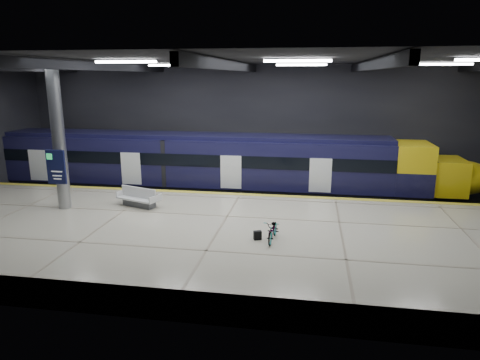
# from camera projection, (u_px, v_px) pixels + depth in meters

# --- Properties ---
(ground) EXTENTS (30.00, 30.00, 0.00)m
(ground) POSITION_uv_depth(u_px,v_px,m) (231.00, 231.00, 20.69)
(ground) COLOR black
(ground) RESTS_ON ground
(room_shell) EXTENTS (30.10, 16.10, 8.05)m
(room_shell) POSITION_uv_depth(u_px,v_px,m) (231.00, 112.00, 19.34)
(room_shell) COLOR black
(room_shell) RESTS_ON ground
(platform) EXTENTS (30.00, 11.00, 1.10)m
(platform) POSITION_uv_depth(u_px,v_px,m) (221.00, 239.00, 18.16)
(platform) COLOR beige
(platform) RESTS_ON ground
(safety_strip) EXTENTS (30.00, 0.40, 0.01)m
(safety_strip) POSITION_uv_depth(u_px,v_px,m) (240.00, 194.00, 23.06)
(safety_strip) COLOR gold
(safety_strip) RESTS_ON platform
(rails) EXTENTS (30.00, 1.52, 0.16)m
(rails) POSITION_uv_depth(u_px,v_px,m) (248.00, 198.00, 25.94)
(rails) COLOR gray
(rails) RESTS_ON ground
(train) EXTENTS (29.40, 2.84, 3.79)m
(train) POSITION_uv_depth(u_px,v_px,m) (216.00, 165.00, 25.78)
(train) COLOR black
(train) RESTS_ON ground
(bench) EXTENTS (2.34, 1.57, 0.95)m
(bench) POSITION_uv_depth(u_px,v_px,m) (139.00, 200.00, 20.87)
(bench) COLOR #595B60
(bench) RESTS_ON platform
(bicycle) EXTENTS (0.70, 1.69, 0.87)m
(bicycle) POSITION_uv_depth(u_px,v_px,m) (273.00, 230.00, 16.49)
(bicycle) COLOR #99999E
(bicycle) RESTS_ON platform
(pannier_bag) EXTENTS (0.35, 0.28, 0.35)m
(pannier_bag) POSITION_uv_depth(u_px,v_px,m) (257.00, 235.00, 16.65)
(pannier_bag) COLOR black
(pannier_bag) RESTS_ON platform
(info_column) EXTENTS (0.90, 0.78, 6.90)m
(info_column) POSITION_uv_depth(u_px,v_px,m) (58.00, 139.00, 19.91)
(info_column) COLOR #9EA0A5
(info_column) RESTS_ON platform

